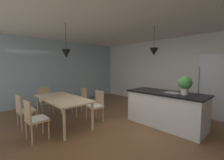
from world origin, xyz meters
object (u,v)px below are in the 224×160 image
at_px(dining_table, 62,100).
at_px(chair_near_right, 35,119).
at_px(kitchen_island, 165,108).
at_px(chair_near_left, 25,110).
at_px(chair_window_end, 45,99).
at_px(chair_far_right, 96,105).
at_px(refrigerator, 214,86).
at_px(potted_plant_on_island, 185,84).
at_px(chair_far_left, 80,100).

bearing_deg(dining_table, chair_near_right, -61.88).
height_order(chair_near_right, kitchen_island, kitchen_island).
distance_m(chair_near_left, chair_near_right, 0.87).
height_order(chair_near_left, chair_window_end, same).
relative_size(dining_table, chair_far_right, 2.21).
distance_m(dining_table, chair_window_end, 1.35).
bearing_deg(chair_window_end, dining_table, -0.04).
height_order(chair_window_end, refrigerator, refrigerator).
xyz_separation_m(chair_window_end, refrigerator, (3.98, 3.73, 0.50)).
height_order(chair_far_right, chair_window_end, same).
distance_m(chair_near_right, kitchen_island, 3.18).
height_order(chair_near_right, chair_window_end, same).
distance_m(chair_near_left, potted_plant_on_island, 4.06).
xyz_separation_m(dining_table, chair_far_right, (0.43, 0.81, -0.20)).
xyz_separation_m(chair_window_end, kitchen_island, (3.28, 1.99, -0.01)).
relative_size(dining_table, chair_far_left, 2.21).
distance_m(chair_near_right, refrigerator, 5.08).
bearing_deg(kitchen_island, chair_far_right, -142.29).
bearing_deg(chair_near_left, potted_plant_on_island, 44.43).
relative_size(chair_window_end, kitchen_island, 0.44).
distance_m(chair_window_end, refrigerator, 5.47).
bearing_deg(chair_near_left, chair_far_left, 89.94).
xyz_separation_m(chair_far_right, refrigerator, (2.21, 2.91, 0.50)).
relative_size(chair_near_left, refrigerator, 0.45).
bearing_deg(dining_table, chair_far_left, 117.76).
height_order(chair_near_right, potted_plant_on_island, potted_plant_on_island).
xyz_separation_m(dining_table, chair_far_left, (-0.43, 0.81, -0.20)).
xyz_separation_m(chair_far_left, chair_window_end, (-0.90, -0.81, 0.00)).
height_order(dining_table, potted_plant_on_island, potted_plant_on_island).
bearing_deg(potted_plant_on_island, chair_near_left, -135.57).
bearing_deg(chair_far_right, dining_table, -118.04).
relative_size(chair_near_left, chair_far_right, 1.00).
bearing_deg(potted_plant_on_island, dining_table, -140.70).
bearing_deg(refrigerator, chair_window_end, -136.85).
height_order(refrigerator, potted_plant_on_island, refrigerator).
xyz_separation_m(dining_table, refrigerator, (2.64, 3.73, 0.30)).
distance_m(chair_near_left, chair_far_left, 1.63).
distance_m(dining_table, chair_near_right, 0.94).
height_order(chair_near_left, chair_far_right, same).
xyz_separation_m(chair_near_right, refrigerator, (2.21, 4.54, 0.50)).
height_order(dining_table, chair_far_left, chair_far_left).
bearing_deg(chair_window_end, chair_near_left, -42.13).
distance_m(chair_far_right, kitchen_island, 1.92).
bearing_deg(dining_table, chair_near_left, -117.85).
distance_m(kitchen_island, refrigerator, 1.94).
bearing_deg(kitchen_island, chair_far_left, -153.75).
xyz_separation_m(dining_table, chair_window_end, (-1.33, 0.00, -0.20)).
relative_size(chair_near_right, refrigerator, 0.45).
distance_m(chair_near_left, kitchen_island, 3.68).
relative_size(dining_table, potted_plant_on_island, 4.28).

